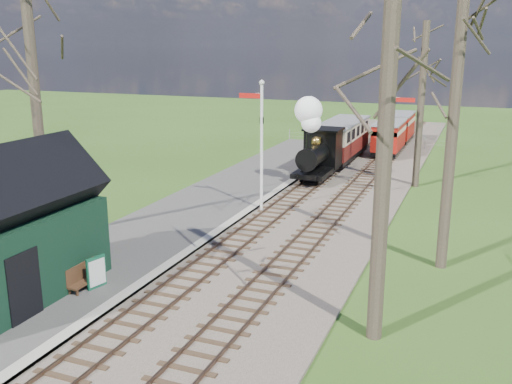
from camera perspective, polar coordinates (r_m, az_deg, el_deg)
distant_hills at (r=76.90m, az=15.25°, el=-4.14°), size 114.40×48.00×22.02m
ballast_bed at (r=32.16m, az=7.77°, el=0.52°), size 8.00×60.00×0.10m
track_near at (r=32.48m, az=5.55°, el=0.82°), size 1.60×60.00×0.15m
track_far at (r=31.87m, az=10.03°, el=0.39°), size 1.60×60.00×0.15m
platform at (r=26.59m, az=-6.66°, el=-2.32°), size 5.00×44.00×0.20m
coping_strip at (r=25.61m, az=-2.12°, el=-2.88°), size 0.40×44.00×0.21m
station_shed at (r=18.77m, az=-23.73°, el=-3.79°), size 3.25×6.30×4.78m
semaphore_near at (r=26.44m, az=0.43°, el=5.52°), size 1.22×0.24×6.22m
semaphore_far at (r=30.95m, az=13.53°, el=5.94°), size 1.22×0.24×5.72m
bare_trees at (r=20.02m, az=-0.12°, el=7.19°), size 15.51×22.39×12.00m
fence_line at (r=45.69m, az=10.91°, el=5.19°), size 12.60×0.08×1.00m
locomotive at (r=32.99m, az=6.11°, el=4.80°), size 1.95×4.55×4.88m
coach at (r=38.88m, az=8.56°, el=5.30°), size 2.28×7.80×2.40m
red_carriage_a at (r=41.79m, az=13.14°, el=5.36°), size 1.86×4.62×1.96m
red_carriage_b at (r=47.17m, az=14.20°, el=6.32°), size 1.86×4.62×1.96m
sign_board at (r=19.07m, az=-15.67°, el=-7.73°), size 0.26×0.71×1.05m
bench at (r=19.26m, az=-16.90°, el=-8.07°), size 0.45×1.41×0.80m
person at (r=18.00m, az=-22.43°, el=-9.33°), size 0.30×0.46×1.25m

